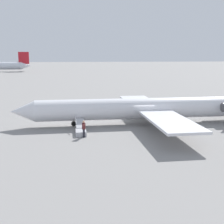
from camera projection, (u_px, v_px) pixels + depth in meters
name	position (u px, v px, depth m)	size (l,w,h in m)	color
ground_plane	(142.00, 124.00, 38.06)	(600.00, 600.00, 0.00)	gray
airplane_main	(150.00, 108.00, 37.83)	(31.45, 23.92, 6.55)	silver
boarding_stairs	(81.00, 131.00, 33.22)	(1.14, 4.04, 1.65)	#B2B2B7
passenger	(84.00, 128.00, 31.82)	(0.36, 0.54, 1.74)	#23232D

